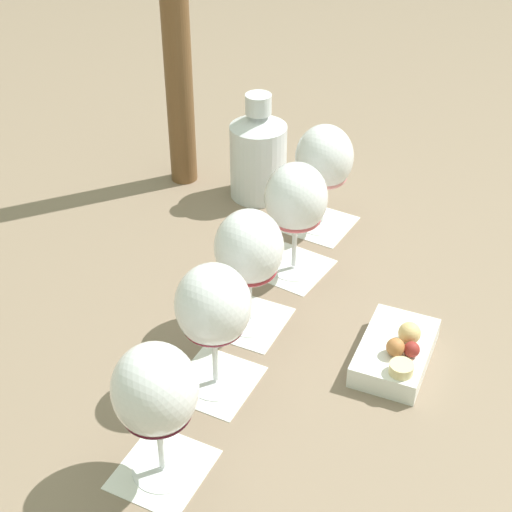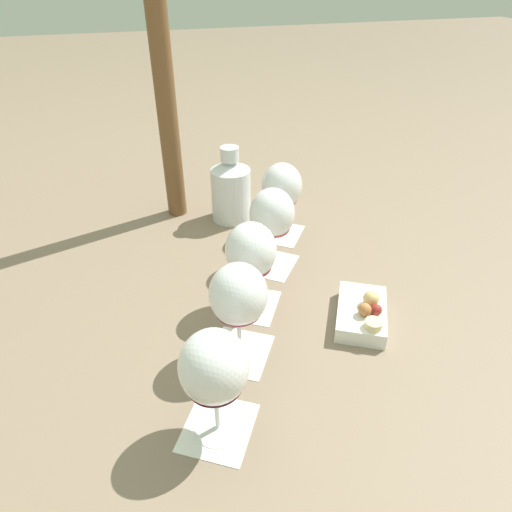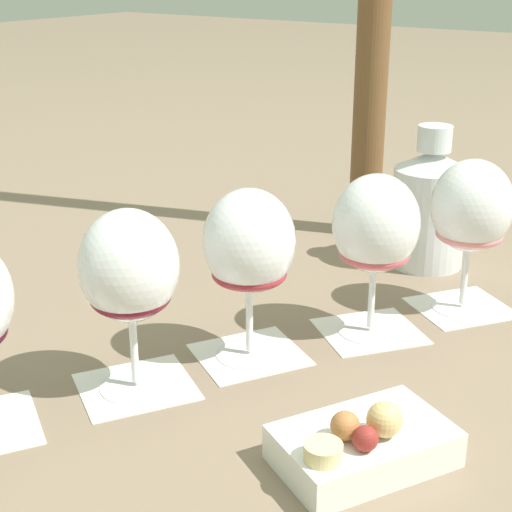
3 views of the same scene
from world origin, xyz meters
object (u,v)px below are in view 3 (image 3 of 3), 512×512
at_px(wine_glass_0, 471,212).
at_px(wine_glass_1, 376,230).
at_px(wine_glass_3, 129,274).
at_px(snack_dish, 363,444).
at_px(wine_glass_2, 250,248).
at_px(ceramic_vase, 429,206).

bearing_deg(wine_glass_0, wine_glass_1, -27.26).
height_order(wine_glass_3, snack_dish, wine_glass_3).
relative_size(wine_glass_1, snack_dish, 1.07).
height_order(wine_glass_1, wine_glass_2, same).
bearing_deg(wine_glass_0, ceramic_vase, -139.28).
bearing_deg(snack_dish, ceramic_vase, -162.77).
height_order(wine_glass_0, wine_glass_3, same).
bearing_deg(wine_glass_1, wine_glass_2, -33.32).
bearing_deg(snack_dish, wine_glass_2, -118.75).
bearing_deg(wine_glass_3, ceramic_vase, 168.09).
bearing_deg(snack_dish, wine_glass_1, -154.43).
relative_size(wine_glass_1, wine_glass_2, 1.00).
xyz_separation_m(wine_glass_3, snack_dish, (-0.02, 0.26, -0.11)).
bearing_deg(wine_glass_3, wine_glass_0, 151.53).
bearing_deg(wine_glass_1, wine_glass_3, -29.06).
distance_m(wine_glass_1, ceramic_vase, 0.25).
relative_size(wine_glass_3, snack_dish, 1.07).
bearing_deg(snack_dish, wine_glass_3, -86.25).
height_order(wine_glass_1, wine_glass_3, same).
bearing_deg(wine_glass_0, snack_dish, 7.52).
bearing_deg(wine_glass_1, ceramic_vase, -171.65).
bearing_deg(wine_glass_2, wine_glass_0, 149.60).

